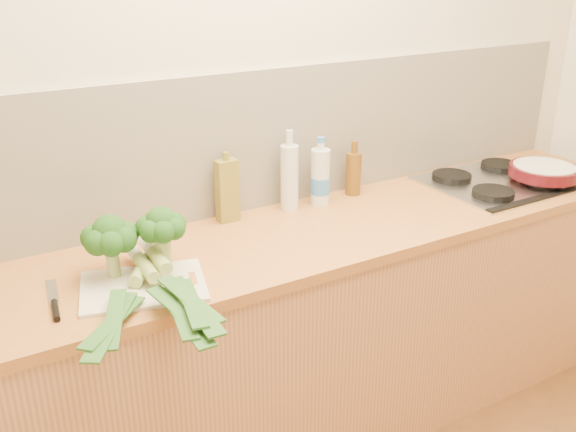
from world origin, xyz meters
name	(u,v)px	position (x,y,z in m)	size (l,w,h in m)	color
room_shell	(257,141)	(0.00, 1.49, 1.17)	(3.50, 3.50, 3.50)	beige
counter	(296,338)	(0.00, 1.20, 0.45)	(3.20, 0.62, 0.90)	tan
gas_hob	(497,181)	(1.02, 1.20, 0.91)	(0.58, 0.50, 0.04)	silver
chopping_board	(143,286)	(-0.61, 1.08, 0.91)	(0.37, 0.27, 0.01)	beige
broccoli_left	(110,237)	(-0.67, 1.18, 1.04)	(0.17, 0.17, 0.20)	#92A35F
broccoli_right	(161,227)	(-0.52, 1.15, 1.06)	(0.16, 0.16, 0.21)	#92A35F
leek_front	(133,285)	(-0.65, 1.05, 0.93)	(0.39, 0.56, 0.04)	white
leek_mid	(154,278)	(-0.59, 1.03, 0.95)	(0.10, 0.68, 0.04)	white
leek_back	(168,271)	(-0.55, 1.02, 0.97)	(0.11, 0.64, 0.04)	white
chefs_knife	(55,306)	(-0.87, 1.10, 0.91)	(0.06, 0.27, 0.02)	silver
skillet	(545,171)	(1.19, 1.09, 0.96)	(0.41, 0.29, 0.05)	#4A0C12
oil_tin	(227,190)	(-0.16, 1.43, 1.02)	(0.08, 0.05, 0.27)	olive
glass_bottle	(289,176)	(0.10, 1.41, 1.03)	(0.07, 0.07, 0.32)	silver
amber_bottle	(353,173)	(0.41, 1.42, 0.99)	(0.06, 0.06, 0.23)	brown
water_bottle	(320,179)	(0.23, 1.40, 1.01)	(0.08, 0.08, 0.26)	silver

